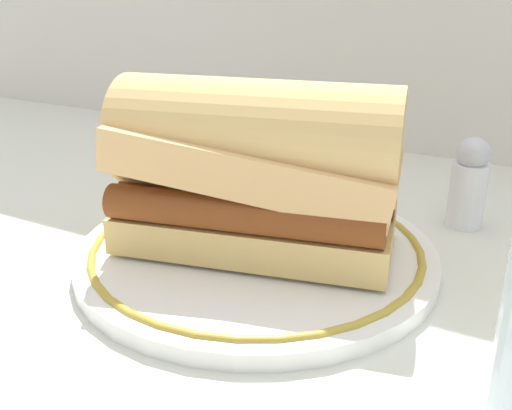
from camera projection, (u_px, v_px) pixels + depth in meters
The scene contains 4 objects.
ground_plane at pixel (263, 254), 0.45m from camera, with size 1.50×1.50×0.00m, color silver.
plate at pixel (256, 251), 0.44m from camera, with size 0.27×0.27×0.01m.
sausage_sandwich at pixel (256, 167), 0.41m from camera, with size 0.21×0.14×0.12m.
salt_shaker at pixel (469, 183), 0.49m from camera, with size 0.03×0.03×0.08m.
Camera 1 is at (0.18, -0.36, 0.20)m, focal length 41.00 mm.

